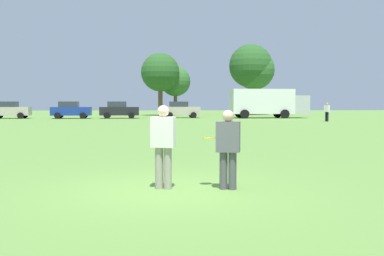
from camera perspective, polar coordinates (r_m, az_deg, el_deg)
name	(u,v)px	position (r m, az deg, el deg)	size (l,w,h in m)	color
ground_plane	(171,190)	(9.59, -2.53, -7.33)	(187.80, 187.80, 0.00)	#608C3D
player_thrower	(163,142)	(9.57, -3.42, -1.66)	(0.52, 0.37, 1.67)	gray
player_defender	(228,145)	(9.53, 4.31, -2.04)	(0.51, 0.37, 1.58)	#4C4C51
frisbee	(209,138)	(9.79, 2.02, -1.20)	(0.27, 0.27, 0.07)	yellow
traffic_cone	(230,142)	(18.22, 4.49, -1.67)	(0.32, 0.32, 0.48)	#D8590C
parked_car_near_left	(9,110)	(55.06, -20.85, 2.02)	(4.29, 2.39, 1.82)	#B7AD99
parked_car_mid_left	(71,110)	(53.02, -14.19, 2.10)	(4.29, 2.39, 1.82)	navy
parked_car_center	(119,110)	(52.63, -8.67, 2.15)	(4.29, 2.39, 1.82)	black
parked_car_mid_right	(180,110)	(53.59, -1.39, 2.20)	(4.29, 2.39, 1.82)	#B7AD99
box_truck	(267,102)	(53.54, 8.93, 3.05)	(8.62, 3.31, 3.18)	white
bystander_sideline_watcher	(327,111)	(45.14, 15.72, 1.97)	(0.47, 0.54, 1.70)	black
tree_center_elm	(160,72)	(63.18, -3.79, 6.59)	(5.03, 5.03, 8.18)	brown
tree_east_birch	(175,81)	(65.26, -1.98, 5.54)	(4.07, 4.07, 6.62)	brown
tree_east_oak	(251,66)	(67.31, 6.98, 7.29)	(6.01, 6.01, 9.76)	brown
tree_far_east_pine	(254,70)	(67.42, 7.43, 6.84)	(5.55, 5.55, 9.02)	brown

